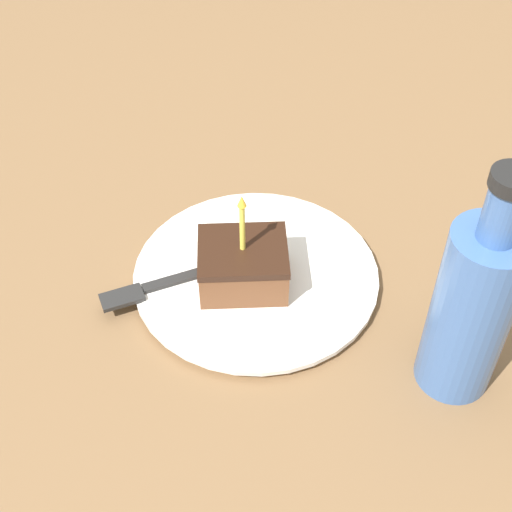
{
  "coord_description": "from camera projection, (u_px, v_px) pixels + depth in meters",
  "views": [
    {
      "loc": [
        -0.54,
        0.04,
        0.58
      ],
      "look_at": [
        -0.0,
        0.02,
        0.04
      ],
      "focal_mm": 50.0,
      "sensor_mm": 36.0,
      "label": 1
    }
  ],
  "objects": [
    {
      "name": "ground_plane",
      "position": [
        273.0,
        292.0,
        0.8
      ],
      "size": [
        2.4,
        2.4,
        0.04
      ],
      "color": "brown",
      "rests_on": "ground"
    },
    {
      "name": "plate",
      "position": [
        256.0,
        276.0,
        0.78
      ],
      "size": [
        0.27,
        0.27,
        0.02
      ],
      "color": "white",
      "rests_on": "ground_plane"
    },
    {
      "name": "cake_slice",
      "position": [
        243.0,
        265.0,
        0.75
      ],
      "size": [
        0.08,
        0.09,
        0.12
      ],
      "color": "brown",
      "rests_on": "plate"
    },
    {
      "name": "fork",
      "position": [
        173.0,
        283.0,
        0.76
      ],
      "size": [
        0.08,
        0.18,
        0.0
      ],
      "color": "#262626",
      "rests_on": "plate"
    },
    {
      "name": "bottle",
      "position": [
        473.0,
        306.0,
        0.63
      ],
      "size": [
        0.07,
        0.07,
        0.25
      ],
      "color": "#3F66A5",
      "rests_on": "ground_plane"
    }
  ]
}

